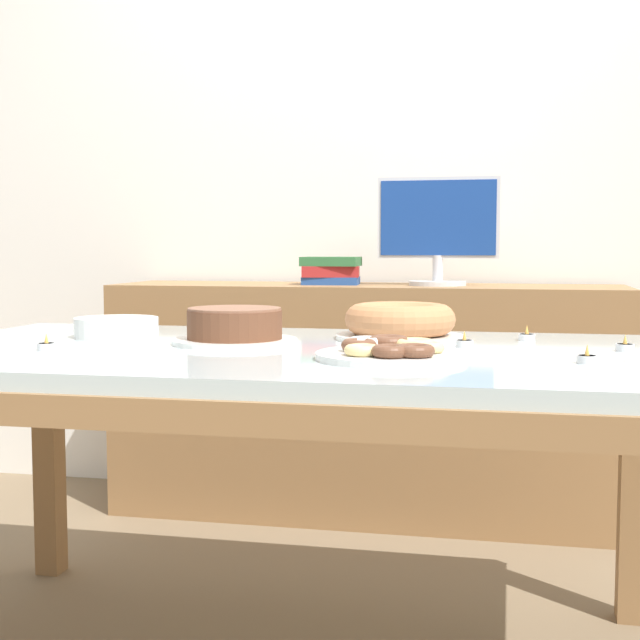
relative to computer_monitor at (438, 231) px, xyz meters
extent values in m
cube|color=white|center=(-0.25, 0.30, 0.28)|extent=(8.00, 0.10, 2.60)
cube|color=silver|center=(-0.25, -1.21, -0.30)|extent=(1.74, 0.96, 0.04)
cube|color=olive|center=(-0.25, -1.66, -0.35)|extent=(1.77, 0.08, 0.06)
cube|color=olive|center=(-0.25, -0.75, -0.35)|extent=(1.77, 0.08, 0.06)
cube|color=olive|center=(-1.08, -0.77, -0.68)|extent=(0.07, 0.07, 0.68)
cube|color=olive|center=(0.57, -0.77, -0.68)|extent=(0.07, 0.07, 0.68)
cube|color=olive|center=(-0.25, 0.00, -0.61)|extent=(1.81, 0.44, 0.83)
cylinder|color=silver|center=(0.00, 0.00, -0.18)|extent=(0.20, 0.20, 0.02)
cylinder|color=silver|center=(0.00, 0.00, -0.13)|extent=(0.04, 0.04, 0.09)
cube|color=silver|center=(0.00, 0.00, 0.05)|extent=(0.42, 0.02, 0.28)
cube|color=navy|center=(0.00, -0.01, 0.05)|extent=(0.40, 0.00, 0.26)
cube|color=#23478C|center=(-0.38, 0.00, -0.18)|extent=(0.21, 0.16, 0.03)
cube|color=maroon|center=(-0.38, 0.00, -0.14)|extent=(0.22, 0.17, 0.04)
cube|color=#2D6638|center=(-0.38, 0.00, -0.11)|extent=(0.20, 0.16, 0.03)
cylinder|color=white|center=(-0.38, -1.14, -0.27)|extent=(0.30, 0.30, 0.01)
cylinder|color=brown|center=(-0.38, -1.14, -0.24)|extent=(0.22, 0.22, 0.07)
cylinder|color=brown|center=(-0.38, -1.14, -0.20)|extent=(0.22, 0.22, 0.01)
cylinder|color=white|center=(-0.01, -0.97, -0.27)|extent=(0.32, 0.32, 0.01)
torus|color=#BC7A4C|center=(-0.01, -0.97, -0.23)|extent=(0.27, 0.27, 0.08)
cylinder|color=white|center=(0.01, -1.36, -0.27)|extent=(0.31, 0.31, 0.01)
torus|color=#EAD184|center=(0.09, -1.34, -0.26)|extent=(0.07, 0.07, 0.02)
torus|color=#EAD184|center=(0.06, -1.31, -0.25)|extent=(0.08, 0.08, 0.02)
torus|color=brown|center=(0.00, -1.29, -0.25)|extent=(0.09, 0.09, 0.03)
torus|color=white|center=(-0.04, -1.30, -0.25)|extent=(0.08, 0.08, 0.03)
torus|color=brown|center=(-0.05, -1.35, -0.25)|extent=(0.07, 0.07, 0.03)
torus|color=#EAD184|center=(-0.03, -1.42, -0.26)|extent=(0.07, 0.07, 0.02)
torus|color=brown|center=(0.02, -1.43, -0.25)|extent=(0.07, 0.07, 0.02)
torus|color=brown|center=(0.07, -1.41, -0.25)|extent=(0.08, 0.08, 0.02)
cylinder|color=white|center=(-0.72, -1.06, -0.28)|extent=(0.21, 0.21, 0.01)
cylinder|color=white|center=(-0.72, -1.06, -0.27)|extent=(0.21, 0.21, 0.01)
cylinder|color=white|center=(-0.72, -1.06, -0.26)|extent=(0.21, 0.21, 0.01)
cylinder|color=white|center=(-0.72, -1.06, -0.25)|extent=(0.21, 0.21, 0.01)
cylinder|color=white|center=(-0.72, -1.06, -0.24)|extent=(0.21, 0.21, 0.01)
cylinder|color=silver|center=(0.29, -0.93, -0.27)|extent=(0.04, 0.04, 0.02)
cylinder|color=white|center=(0.29, -0.93, -0.27)|extent=(0.03, 0.03, 0.00)
cone|color=#F9B74C|center=(0.29, -0.93, -0.25)|extent=(0.01, 0.01, 0.02)
cylinder|color=silver|center=(0.40, -1.34, -0.27)|extent=(0.04, 0.04, 0.02)
cylinder|color=white|center=(0.40, -1.34, -0.27)|extent=(0.03, 0.03, 0.00)
cone|color=#F9B74C|center=(0.40, -1.34, -0.25)|extent=(0.01, 0.01, 0.02)
cylinder|color=silver|center=(0.15, -1.10, -0.27)|extent=(0.04, 0.04, 0.02)
cylinder|color=white|center=(0.15, -1.10, -0.27)|extent=(0.03, 0.03, 0.00)
cone|color=#F9B74C|center=(0.15, -1.10, -0.25)|extent=(0.01, 0.01, 0.02)
cylinder|color=silver|center=(0.50, -1.11, -0.27)|extent=(0.04, 0.04, 0.02)
cylinder|color=white|center=(0.50, -1.11, -0.27)|extent=(0.03, 0.03, 0.00)
cone|color=#F9B74C|center=(0.50, -1.11, -0.25)|extent=(0.01, 0.01, 0.02)
cylinder|color=silver|center=(-0.75, -1.36, -0.27)|extent=(0.04, 0.04, 0.02)
cylinder|color=white|center=(-0.75, -1.36, -0.27)|extent=(0.03, 0.03, 0.00)
cone|color=#F9B74C|center=(-0.75, -1.36, -0.25)|extent=(0.01, 0.01, 0.02)
camera|label=1|loc=(0.25, -3.14, -0.05)|focal=50.00mm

